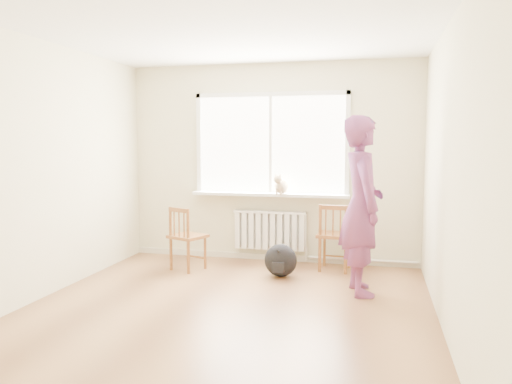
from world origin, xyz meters
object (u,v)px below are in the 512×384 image
Objects in this scene: chair_left at (185,238)px; person at (362,205)px; chair_right at (334,237)px; cat at (281,185)px; backpack at (281,260)px.

person is (2.21, -0.44, 0.55)m from chair_left.
cat is at bearing -11.08° from chair_right.
person is at bearing -32.69° from cat.
cat is at bearing 30.13° from person.
person is 4.81× the size of backpack.
cat is (-1.08, 1.06, 0.10)m from person.
chair_right is at bearing 34.90° from backpack.
backpack is (0.12, -0.63, -0.86)m from cat.
cat is at bearing -128.46° from chair_left.
cat is (-0.73, 0.20, 0.63)m from chair_right.
person reaches higher than chair_right.
backpack is at bearing -157.86° from chair_left.
chair_left is at bearing 179.45° from backpack.
chair_right is 0.45× the size of person.
chair_left is 1.26m from backpack.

